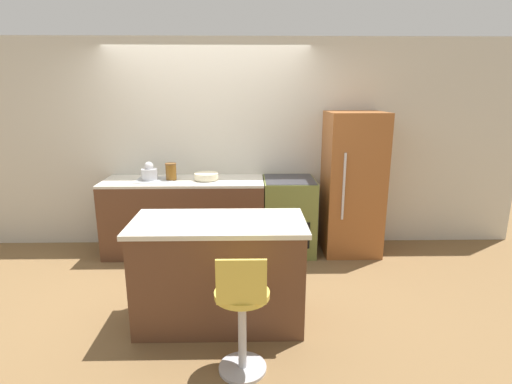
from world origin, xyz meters
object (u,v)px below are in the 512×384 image
oven_range (289,216)px  kettle (149,173)px  stool_chair (242,315)px  mixing_bowl (206,176)px  refrigerator (352,184)px

oven_range → kettle: kettle is taller
oven_range → stool_chair: stool_chair is taller
stool_chair → mixing_bowl: (-0.46, 2.24, 0.51)m
oven_range → mixing_bowl: mixing_bowl is taller
kettle → mixing_bowl: size_ratio=0.76×
oven_range → kettle: (-1.69, -0.00, 0.55)m
refrigerator → kettle: 2.46m
refrigerator → stool_chair: refrigerator is taller
stool_chair → refrigerator: bearing=59.6°
oven_range → kettle: size_ratio=4.28×
oven_range → refrigerator: refrigerator is taller
refrigerator → kettle: refrigerator is taller
stool_chair → kettle: size_ratio=4.31×
oven_range → mixing_bowl: (-1.01, -0.00, 0.50)m
oven_range → mixing_bowl: 1.12m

